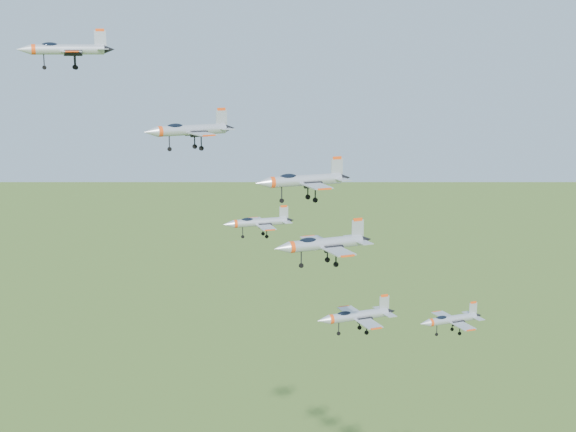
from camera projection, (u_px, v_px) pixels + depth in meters
name	position (u px, v px, depth m)	size (l,w,h in m)	color
jet_lead	(65.00, 49.00, 105.59)	(12.68, 10.45, 3.39)	#A8ADB4
jet_left_high	(189.00, 130.00, 100.49)	(12.29, 10.26, 3.29)	#A8ADB4
jet_right_high	(303.00, 180.00, 91.00)	(11.81, 9.71, 3.16)	#A8ADB4
jet_left_low	(258.00, 222.00, 116.97)	(10.84, 8.94, 2.90)	#A8ADB4
jet_right_low	(323.00, 244.00, 97.78)	(13.23, 10.92, 3.54)	#A8ADB4
jet_trail	(356.00, 316.00, 119.40)	(12.99, 10.68, 3.48)	#A8ADB4
jet_extra	(451.00, 319.00, 137.35)	(12.53, 10.32, 3.35)	#A8ADB4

